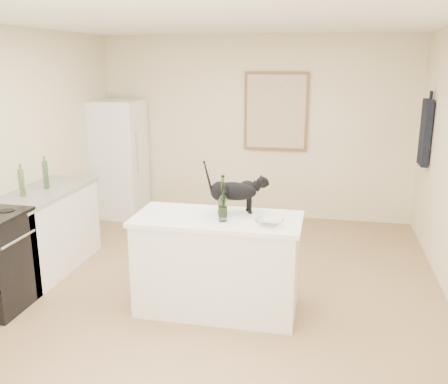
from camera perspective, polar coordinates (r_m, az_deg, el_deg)
floor at (r=4.94m, az=-1.38°, el=-12.10°), size 5.50×5.50×0.00m
ceiling at (r=4.41m, az=-1.60°, el=19.54°), size 5.50×5.50×0.00m
wall_back at (r=7.17m, az=3.61°, el=7.35°), size 4.50×0.00×4.50m
wall_front at (r=2.07m, az=-19.74°, el=-13.36°), size 4.50×0.00×4.50m
island_base at (r=4.56m, az=-0.75°, el=-8.53°), size 1.44×0.67×0.86m
island_top at (r=4.40m, az=-0.77°, el=-3.15°), size 1.50×0.70×0.04m
left_cabinets at (r=5.75m, az=-20.02°, el=-4.40°), size 0.60×1.40×0.86m
left_countertop at (r=5.62m, az=-20.43°, el=-0.06°), size 0.62×1.44×0.04m
fridge at (r=7.40m, az=-12.07°, el=3.76°), size 0.68×0.68×1.70m
artwork_frame at (r=7.07m, az=6.04°, el=9.24°), size 0.90×0.03×1.10m
artwork_canvas at (r=7.05m, az=6.03°, el=9.23°), size 0.82×0.00×1.02m
hanging_garment at (r=6.49m, az=22.28°, el=6.37°), size 0.08×0.34×0.80m
black_cat at (r=4.45m, az=1.17°, el=-0.18°), size 0.55×0.37×0.37m
wine_bottle at (r=4.23m, az=-0.14°, el=-1.06°), size 0.08×0.08×0.36m
glass_bowl at (r=4.18m, az=5.30°, el=-3.49°), size 0.27×0.27×0.06m
fridge_paper at (r=7.22m, az=-9.65°, el=6.27°), size 0.02×0.12×0.15m
counter_bottle_cluster at (r=5.54m, az=-21.10°, el=1.44°), size 0.12×0.41×0.30m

